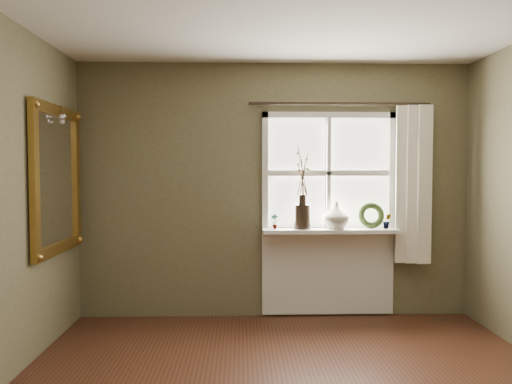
{
  "coord_description": "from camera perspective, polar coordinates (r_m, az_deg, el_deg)",
  "views": [
    {
      "loc": [
        -0.35,
        -2.86,
        1.52
      ],
      "look_at": [
        -0.21,
        1.55,
        1.32
      ],
      "focal_mm": 35.0,
      "sensor_mm": 36.0,
      "label": 1
    }
  ],
  "objects": [
    {
      "name": "wall_back",
      "position": [
        5.17,
        2.11,
        0.18
      ],
      "size": [
        4.0,
        0.1,
        2.6
      ],
      "primitive_type": "cube",
      "color": "brown",
      "rests_on": "ground"
    },
    {
      "name": "window_frame",
      "position": [
        5.17,
        8.27,
        2.15
      ],
      "size": [
        1.36,
        0.06,
        1.24
      ],
      "color": "white",
      "rests_on": "wall_back"
    },
    {
      "name": "window_sill",
      "position": [
        5.1,
        8.44,
        -4.4
      ],
      "size": [
        1.36,
        0.26,
        0.04
      ],
      "primitive_type": "cube",
      "color": "white",
      "rests_on": "wall_back"
    },
    {
      "name": "window_apron",
      "position": [
        5.27,
        8.2,
        -9.0
      ],
      "size": [
        1.36,
        0.04,
        0.88
      ],
      "primitive_type": "cube",
      "color": "white",
      "rests_on": "ground"
    },
    {
      "name": "dark_jug",
      "position": [
        5.04,
        5.32,
        -2.83
      ],
      "size": [
        0.17,
        0.17,
        0.25
      ],
      "primitive_type": "cylinder",
      "rotation": [
        0.0,
        0.0,
        -0.01
      ],
      "color": "black",
      "rests_on": "window_sill"
    },
    {
      "name": "cream_vase",
      "position": [
        5.09,
        9.17,
        -2.65
      ],
      "size": [
        0.28,
        0.28,
        0.27
      ],
      "primitive_type": "imported",
      "rotation": [
        0.0,
        0.0,
        0.07
      ],
      "color": "beige",
      "rests_on": "window_sill"
    },
    {
      "name": "wreath",
      "position": [
        5.21,
        13.03,
        -2.93
      ],
      "size": [
        0.27,
        0.12,
        0.28
      ],
      "primitive_type": "torus",
      "rotation": [
        1.36,
        0.0,
        -0.01
      ],
      "color": "#2D3E1B",
      "rests_on": "window_sill"
    },
    {
      "name": "potted_plant_left",
      "position": [
        5.02,
        2.13,
        -3.37
      ],
      "size": [
        0.09,
        0.07,
        0.15
      ],
      "primitive_type": "imported",
      "rotation": [
        0.0,
        0.0,
        -0.23
      ],
      "color": "#2D3E1B",
      "rests_on": "window_sill"
    },
    {
      "name": "potted_plant_right",
      "position": [
        5.22,
        14.74,
        -3.21
      ],
      "size": [
        0.09,
        0.07,
        0.15
      ],
      "primitive_type": "imported",
      "rotation": [
        0.0,
        0.0,
        -0.04
      ],
      "color": "#2D3E1B",
      "rests_on": "window_sill"
    },
    {
      "name": "curtain",
      "position": [
        5.28,
        17.46,
        0.82
      ],
      "size": [
        0.36,
        0.12,
        1.59
      ],
      "primitive_type": "cube",
      "color": "white",
      "rests_on": "wall_back"
    },
    {
      "name": "curtain_rod",
      "position": [
        5.17,
        9.55,
        9.92
      ],
      "size": [
        1.84,
        0.03,
        0.03
      ],
      "primitive_type": "cylinder",
      "rotation": [
        0.0,
        1.57,
        0.0
      ],
      "color": "black",
      "rests_on": "wall_back"
    },
    {
      "name": "gilt_mirror",
      "position": [
        4.72,
        -21.77,
        1.35
      ],
      "size": [
        0.1,
        1.09,
        1.3
      ],
      "color": "white",
      "rests_on": "wall_left"
    }
  ]
}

